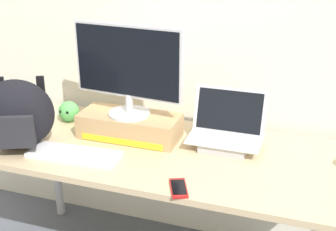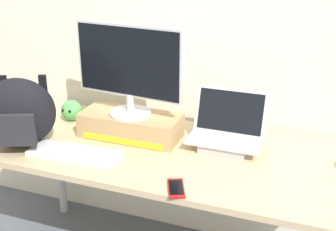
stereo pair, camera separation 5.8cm
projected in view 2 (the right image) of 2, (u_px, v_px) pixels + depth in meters
back_wall at (200, 17)px, 2.32m from camera, size 7.00×0.10×2.60m
desk at (168, 164)px, 2.16m from camera, size 1.81×0.75×0.75m
toner_box_yellow at (131, 125)px, 2.25m from camera, size 0.50×0.22×0.12m
desktop_monitor at (129, 68)px, 2.14m from camera, size 0.56×0.21×0.45m
open_laptop at (226, 137)px, 2.14m from camera, size 0.35×0.23×0.27m
external_keyboard at (74, 153)px, 2.08m from camera, size 0.44×0.17×0.02m
messenger_backpack at (18, 113)px, 2.13m from camera, size 0.42×0.36×0.34m
cell_phone at (176, 188)px, 1.81m from camera, size 0.12×0.16×0.01m
plush_toy at (72, 110)px, 2.45m from camera, size 0.11×0.11×0.11m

